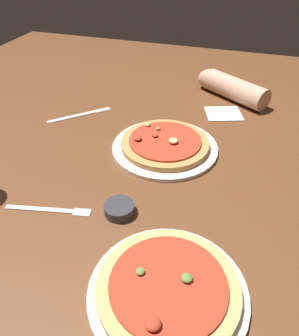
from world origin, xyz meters
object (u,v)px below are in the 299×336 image
object	(u,v)px
fork_left	(50,209)
knife_right	(80,115)
pizza_plate_near	(168,289)
ramekin_sauce	(119,209)
napkin_folded	(224,113)
pizza_plate_far	(165,145)
diner_arm	(229,87)

from	to	relation	value
fork_left	knife_right	world-z (taller)	same
pizza_plate_near	ramekin_sauce	xyz separation A→B (m)	(-0.17, 0.18, -0.00)
pizza_plate_near	fork_left	world-z (taller)	pizza_plate_near
pizza_plate_near	napkin_folded	size ratio (longest dim) A/B	2.41
pizza_plate_far	diner_arm	distance (m)	0.48
fork_left	napkin_folded	bearing A→B (deg)	61.40
knife_right	diner_arm	world-z (taller)	diner_arm
napkin_folded	fork_left	xyz separation A→B (m)	(-0.35, -0.65, -0.00)
pizza_plate_near	diner_arm	bearing A→B (deg)	89.66
fork_left	ramekin_sauce	bearing A→B (deg)	15.10
fork_left	knife_right	size ratio (longest dim) A/B	1.18
diner_arm	knife_right	bearing A→B (deg)	-146.96
pizza_plate_near	ramekin_sauce	world-z (taller)	pizza_plate_near
pizza_plate_far	knife_right	distance (m)	0.38
pizza_plate_far	ramekin_sauce	distance (m)	0.31
ramekin_sauce	diner_arm	distance (m)	0.78
pizza_plate_far	knife_right	bearing A→B (deg)	161.88
ramekin_sauce	pizza_plate_near	bearing A→B (deg)	-45.60
pizza_plate_far	knife_right	world-z (taller)	pizza_plate_far
napkin_folded	diner_arm	distance (m)	0.16
pizza_plate_far	ramekin_sauce	bearing A→B (deg)	-95.98
fork_left	pizza_plate_far	bearing A→B (deg)	60.16
pizza_plate_far	napkin_folded	xyz separation A→B (m)	(0.15, 0.29, -0.01)
pizza_plate_far	napkin_folded	world-z (taller)	pizza_plate_far
fork_left	diner_arm	xyz separation A→B (m)	(0.35, 0.81, 0.04)
diner_arm	fork_left	bearing A→B (deg)	-113.45
ramekin_sauce	knife_right	bearing A→B (deg)	127.89
pizza_plate_far	diner_arm	bearing A→B (deg)	72.05
pizza_plate_far	ramekin_sauce	world-z (taller)	pizza_plate_far
pizza_plate_near	ramekin_sauce	size ratio (longest dim) A/B	4.10
pizza_plate_near	ramekin_sauce	bearing A→B (deg)	134.40
fork_left	knife_right	distance (m)	0.50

